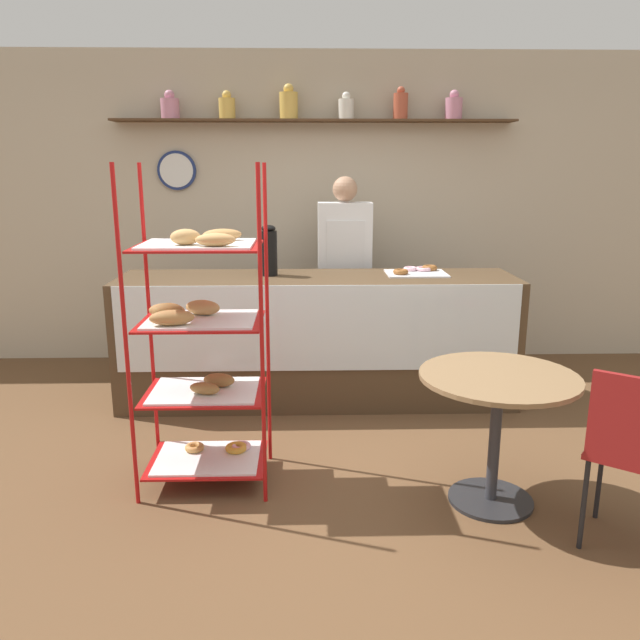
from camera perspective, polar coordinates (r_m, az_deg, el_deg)
ground_plane at (r=3.79m, az=0.16°, el=-13.47°), size 14.00×14.00×0.00m
back_wall at (r=5.66m, az=-0.53°, el=10.15°), size 10.00×0.30×2.70m
display_counter at (r=4.70m, az=-0.24°, el=-1.69°), size 2.93×0.71×0.95m
pastry_rack at (r=3.44m, az=-10.82°, el=-2.11°), size 0.70×0.52×1.76m
person_worker at (r=5.20m, az=2.23°, el=4.66°), size 0.44×0.23×1.66m
cafe_table at (r=3.36m, az=15.89°, el=-7.56°), size 0.81×0.81×0.71m
cafe_chair at (r=3.15m, az=26.74°, el=-10.10°), size 0.53×0.53×0.88m
coffee_carafe at (r=4.63m, az=-4.69°, el=6.32°), size 0.12×0.12×0.37m
donut_tray_counter at (r=4.77m, az=8.82°, el=4.41°), size 0.45×0.33×0.05m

